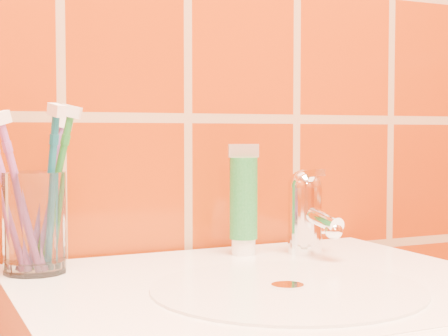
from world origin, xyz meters
name	(u,v)px	position (x,y,z in m)	size (l,w,h in m)	color
glass_tumbler	(35,223)	(-0.23, 1.12, 0.91)	(0.08, 0.08, 0.12)	white
toothpaste_tube	(244,203)	(0.05, 1.12, 0.92)	(0.04, 0.04, 0.15)	white
faucet	(307,209)	(0.14, 1.09, 0.91)	(0.05, 0.11, 0.12)	white
toothbrush_0	(50,190)	(-0.22, 1.10, 0.95)	(0.04, 0.06, 0.21)	#0D586F
toothbrush_1	(20,196)	(-0.25, 1.10, 0.95)	(0.07, 0.04, 0.20)	#884595
toothbrush_2	(8,195)	(-0.26, 1.13, 0.94)	(0.07, 0.07, 0.20)	#944BA1
toothbrush_3	(47,194)	(-0.22, 1.14, 0.94)	(0.07, 0.04, 0.20)	#66408A
toothbrush_4	(55,189)	(-0.21, 1.12, 0.95)	(0.06, 0.04, 0.21)	#1E732A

